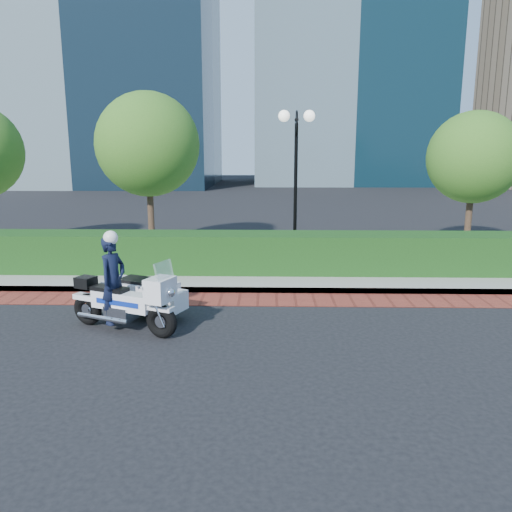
{
  "coord_description": "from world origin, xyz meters",
  "views": [
    {
      "loc": [
        0.21,
        -9.16,
        3.25
      ],
      "look_at": [
        -0.04,
        1.48,
        1.0
      ],
      "focal_mm": 35.0,
      "sensor_mm": 36.0,
      "label": 1
    }
  ],
  "objects_px": {
    "lamppost": "(296,161)",
    "police_motorcycle": "(130,293)",
    "tree_b": "(148,145)",
    "tree_c": "(474,158)"
  },
  "relations": [
    {
      "from": "lamppost",
      "to": "police_motorcycle",
      "type": "distance_m",
      "value": 6.77
    },
    {
      "from": "tree_b",
      "to": "police_motorcycle",
      "type": "distance_m",
      "value": 7.33
    },
    {
      "from": "police_motorcycle",
      "to": "tree_b",
      "type": "bearing_deg",
      "value": 122.39
    },
    {
      "from": "tree_c",
      "to": "police_motorcycle",
      "type": "bearing_deg",
      "value": -143.04
    },
    {
      "from": "tree_b",
      "to": "lamppost",
      "type": "bearing_deg",
      "value": -16.11
    },
    {
      "from": "tree_b",
      "to": "tree_c",
      "type": "bearing_deg",
      "value": -0.0
    },
    {
      "from": "lamppost",
      "to": "police_motorcycle",
      "type": "height_order",
      "value": "lamppost"
    },
    {
      "from": "tree_b",
      "to": "police_motorcycle",
      "type": "relative_size",
      "value": 2.24
    },
    {
      "from": "lamppost",
      "to": "police_motorcycle",
      "type": "xyz_separation_m",
      "value": [
        -3.39,
        -5.39,
        -2.32
      ]
    },
    {
      "from": "lamppost",
      "to": "tree_b",
      "type": "bearing_deg",
      "value": 163.89
    }
  ]
}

